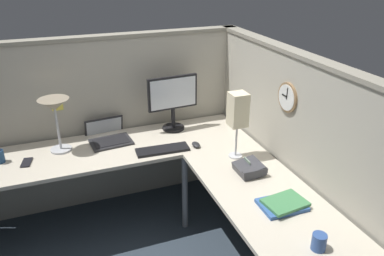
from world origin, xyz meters
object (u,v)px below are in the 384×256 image
at_px(keyboard, 163,150).
at_px(computer_mouse, 196,145).
at_px(book_stack, 283,204).
at_px(coffee_mug, 319,242).
at_px(desk_lamp_dome, 55,109).
at_px(laptop, 108,136).
at_px(wall_clock, 288,97).
at_px(cell_phone, 27,162).
at_px(desk_lamp_paper, 238,112).
at_px(office_phone, 249,169).
at_px(monitor, 173,99).

bearing_deg(keyboard, computer_mouse, -1.91).
bearing_deg(book_stack, coffee_mug, -95.08).
xyz_separation_m(desk_lamp_dome, coffee_mug, (1.23, -1.70, -0.32)).
distance_m(laptop, keyboard, 0.54).
height_order(coffee_mug, wall_clock, wall_clock).
xyz_separation_m(keyboard, cell_phone, (-1.03, 0.18, -0.01)).
relative_size(keyboard, desk_lamp_paper, 0.81).
bearing_deg(desk_lamp_paper, wall_clock, -33.29).
bearing_deg(office_phone, wall_clock, 12.62).
distance_m(monitor, coffee_mug, 1.80).
distance_m(computer_mouse, coffee_mug, 1.38).
bearing_deg(cell_phone, desk_lamp_dome, 36.57).
relative_size(office_phone, book_stack, 0.70).
bearing_deg(desk_lamp_paper, book_stack, -91.47).
relative_size(monitor, coffee_mug, 5.21).
bearing_deg(computer_mouse, book_stack, -77.66).
distance_m(monitor, computer_mouse, 0.49).
xyz_separation_m(office_phone, book_stack, (0.00, -0.44, -0.02)).
relative_size(monitor, keyboard, 1.16).
xyz_separation_m(desk_lamp_dome, book_stack, (1.27, -1.30, -0.34)).
height_order(keyboard, cell_phone, keyboard).
bearing_deg(coffee_mug, desk_lamp_paper, 87.23).
height_order(monitor, cell_phone, monitor).
xyz_separation_m(laptop, office_phone, (0.87, -0.95, 0.01)).
bearing_deg(monitor, computer_mouse, -80.92).
bearing_deg(book_stack, office_phone, 90.40).
bearing_deg(desk_lamp_paper, coffee_mug, -92.77).
bearing_deg(keyboard, desk_lamp_dome, 161.32).
bearing_deg(wall_clock, keyboard, 148.93).
bearing_deg(cell_phone, monitor, 19.62).
height_order(monitor, computer_mouse, monitor).
relative_size(monitor, desk_lamp_dome, 1.12).
relative_size(computer_mouse, office_phone, 0.50).
height_order(desk_lamp_paper, wall_clock, wall_clock).
distance_m(monitor, office_phone, 1.01).
height_order(computer_mouse, wall_clock, wall_clock).
xyz_separation_m(monitor, computer_mouse, (0.06, -0.40, -0.28)).
bearing_deg(desk_lamp_dome, desk_lamp_paper, -25.03).
xyz_separation_m(monitor, book_stack, (0.28, -1.38, -0.27)).
height_order(monitor, keyboard, monitor).
xyz_separation_m(monitor, keyboard, (-0.22, -0.38, -0.28)).
relative_size(keyboard, desk_lamp_dome, 0.97).
distance_m(book_stack, desk_lamp_paper, 0.79).
height_order(desk_lamp_dome, office_phone, desk_lamp_dome).
bearing_deg(wall_clock, desk_lamp_dome, 153.32).
height_order(office_phone, desk_lamp_paper, desk_lamp_paper).
bearing_deg(cell_phone, wall_clock, -9.27).
height_order(laptop, desk_lamp_dome, desk_lamp_dome).
xyz_separation_m(laptop, computer_mouse, (0.66, -0.41, -0.01)).
distance_m(computer_mouse, desk_lamp_dome, 1.16).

